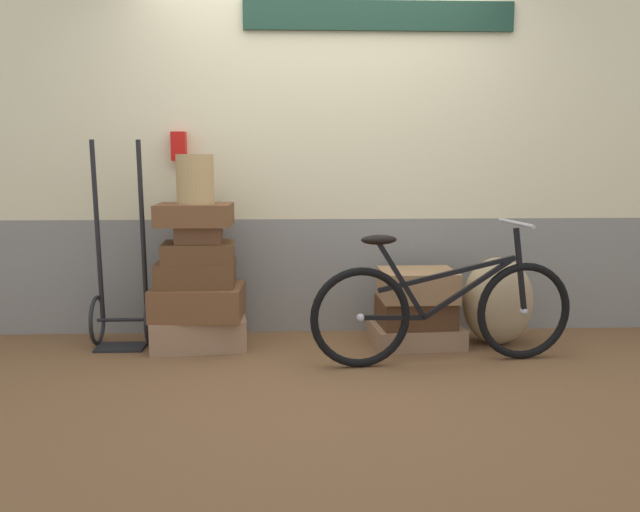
# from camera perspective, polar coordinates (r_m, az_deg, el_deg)

# --- Properties ---
(ground) EXTENTS (9.50, 5.20, 0.06)m
(ground) POSITION_cam_1_polar(r_m,az_deg,el_deg) (4.30, 0.60, -9.26)
(ground) COLOR brown
(station_building) EXTENTS (7.50, 0.74, 2.81)m
(station_building) POSITION_cam_1_polar(r_m,az_deg,el_deg) (4.95, 0.23, 9.93)
(station_building) COLOR gray
(station_building) RESTS_ON ground
(suitcase_0) EXTENTS (0.67, 0.51, 0.21)m
(suitcase_0) POSITION_cam_1_polar(r_m,az_deg,el_deg) (4.66, -10.16, -6.27)
(suitcase_0) COLOR #937051
(suitcase_0) RESTS_ON ground
(suitcase_1) EXTENTS (0.61, 0.46, 0.21)m
(suitcase_1) POSITION_cam_1_polar(r_m,az_deg,el_deg) (4.59, -10.23, -3.80)
(suitcase_1) COLOR brown
(suitcase_1) RESTS_ON suitcase_0
(suitcase_2) EXTENTS (0.52, 0.40, 0.16)m
(suitcase_2) POSITION_cam_1_polar(r_m,az_deg,el_deg) (4.58, -10.40, -1.47)
(suitcase_2) COLOR brown
(suitcase_2) RESTS_ON suitcase_1
(suitcase_3) EXTENTS (0.48, 0.40, 0.13)m
(suitcase_3) POSITION_cam_1_polar(r_m,az_deg,el_deg) (4.56, -10.20, 0.33)
(suitcase_3) COLOR brown
(suitcase_3) RESTS_ON suitcase_2
(suitcase_4) EXTENTS (0.30, 0.23, 0.11)m
(suitcase_4) POSITION_cam_1_polar(r_m,az_deg,el_deg) (4.52, -10.16, 1.83)
(suitcase_4) COLOR brown
(suitcase_4) RESTS_ON suitcase_3
(suitcase_5) EXTENTS (0.49, 0.38, 0.14)m
(suitcase_5) POSITION_cam_1_polar(r_m,az_deg,el_deg) (4.51, -10.53, 3.45)
(suitcase_5) COLOR brown
(suitcase_5) RESTS_ON suitcase_4
(suitcase_6) EXTENTS (0.63, 0.52, 0.14)m
(suitcase_6) POSITION_cam_1_polar(r_m,az_deg,el_deg) (4.71, 8.06, -6.53)
(suitcase_6) COLOR #937051
(suitcase_6) RESTS_ON ground
(suitcase_7) EXTENTS (0.52, 0.44, 0.18)m
(suitcase_7) POSITION_cam_1_polar(r_m,az_deg,el_deg) (4.65, 8.04, -4.69)
(suitcase_7) COLOR #4C2D19
(suitcase_7) RESTS_ON suitcase_6
(suitcase_8) EXTENTS (0.50, 0.42, 0.20)m
(suitcase_8) POSITION_cam_1_polar(r_m,az_deg,el_deg) (4.60, 8.21, -2.42)
(suitcase_8) COLOR #9E754C
(suitcase_8) RESTS_ON suitcase_7
(wicker_basket) EXTENTS (0.24, 0.24, 0.32)m
(wicker_basket) POSITION_cam_1_polar(r_m,az_deg,el_deg) (4.50, -10.48, 6.39)
(wicker_basket) COLOR tan
(wicker_basket) RESTS_ON suitcase_5
(luggage_trolley) EXTENTS (0.39, 0.39, 1.38)m
(luggage_trolley) POSITION_cam_1_polar(r_m,az_deg,el_deg) (4.79, -16.29, -3.67)
(luggage_trolley) COLOR black
(luggage_trolley) RESTS_ON ground
(burlap_sack) EXTENTS (0.47, 0.40, 0.60)m
(burlap_sack) POSITION_cam_1_polar(r_m,az_deg,el_deg) (4.77, 14.73, -3.68)
(burlap_sack) COLOR tan
(burlap_sack) RESTS_ON ground
(bicycle) EXTENTS (1.67, 0.46, 0.88)m
(bicycle) POSITION_cam_1_polar(r_m,az_deg,el_deg) (4.25, 10.31, -4.49)
(bicycle) COLOR black
(bicycle) RESTS_ON ground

